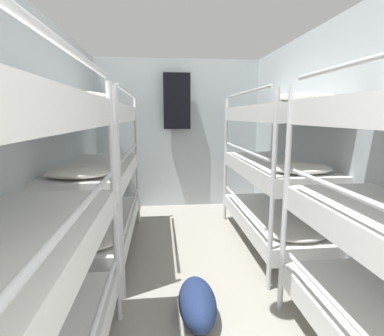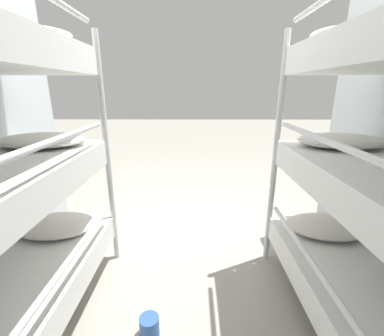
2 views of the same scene
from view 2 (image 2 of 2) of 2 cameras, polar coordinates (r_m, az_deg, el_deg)
The scene contains 2 objects.
ground_plane at distance 2.87m, azimuth -0.04°, elevation -12.36°, with size 20.00×20.00×0.00m, color gray.
tin_can at distance 1.81m, azimuth -9.45°, elevation -31.43°, with size 0.12×0.12×0.13m.
Camera 2 is at (-0.02, 2.50, 1.42)m, focal length 24.00 mm.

